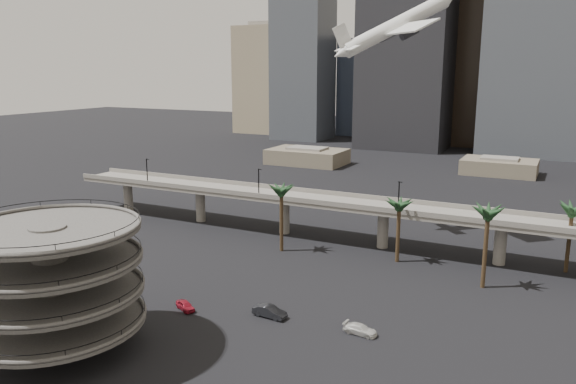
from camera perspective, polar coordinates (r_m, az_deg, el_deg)
The scene contains 10 objects.
ground at distance 73.68m, azimuth -12.85°, elevation -16.18°, with size 700.00×700.00×0.00m, color black.
parking_ramp at distance 75.73m, azimuth -22.87°, elevation -7.92°, with size 22.20×22.20×17.35m.
overpass at distance 115.76m, azimuth 4.48°, elevation -1.40°, with size 130.00×9.30×14.70m.
palm_trees at distance 101.61m, azimuth 14.14°, elevation -1.40°, with size 54.40×18.40×14.00m.
low_buildings at distance 197.31m, azimuth 16.06°, elevation 2.57°, with size 135.00×27.50×6.80m.
skyline at distance 267.88m, azimuth 21.59°, elevation 14.12°, with size 269.00×86.00×128.06m.
airborne_jet at distance 124.40m, azimuth 10.90°, elevation 16.21°, with size 23.21×23.19×15.84m.
car_a at distance 85.88m, azimuth -10.39°, elevation -11.28°, with size 1.59×3.96×1.35m, color maroon.
car_b at distance 82.28m, azimuth -1.89°, elevation -12.04°, with size 1.78×5.09×1.68m, color black.
car_c at distance 78.09m, azimuth 7.36°, elevation -13.67°, with size 1.90×4.66×1.35m, color silver.
Camera 1 is at (42.43, -49.13, 34.85)m, focal length 35.00 mm.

